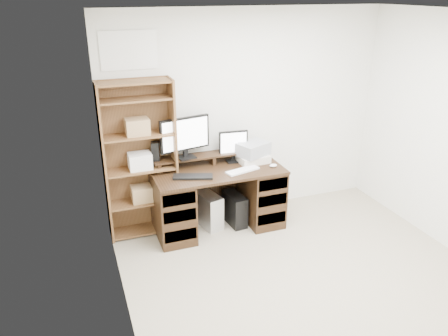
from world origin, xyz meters
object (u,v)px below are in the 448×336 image
monitor_wide (185,136)px  printer (253,158)px  bookshelf (139,159)px  desk (218,197)px  tower_black (235,209)px  monitor_small (233,145)px  tower_silver (208,210)px

monitor_wide → printer: 0.88m
printer → bookshelf: (-1.32, 0.14, 0.12)m
desk → tower_black: desk is taller
monitor_wide → bookshelf: (-0.53, 0.02, -0.22)m
monitor_small → bookshelf: size_ratio=0.21×
monitor_wide → printer: (0.80, -0.12, -0.34)m
tower_black → printer: bearing=9.7°
printer → bookshelf: size_ratio=0.20×
desk → tower_black: 0.29m
desk → monitor_small: 0.65m
desk → tower_silver: (-0.10, 0.07, -0.18)m
bookshelf → printer: bearing=-6.0°
monitor_wide → tower_black: 1.10m
desk → printer: (0.47, 0.07, 0.41)m
bookshelf → desk: bearing=-14.1°
monitor_wide → printer: bearing=-19.7°
monitor_small → tower_silver: monitor_small is taller
monitor_small → tower_black: monitor_small is taller
monitor_small → tower_black: 0.78m
printer → desk: bearing=-174.7°
tower_silver → tower_black: 0.32m
printer → bookshelf: bearing=170.4°
desk → printer: bearing=8.9°
desk → tower_silver: desk is taller
monitor_small → tower_black: bearing=-97.9°
monitor_small → tower_black: size_ratio=0.95×
desk → monitor_small: monitor_small is taller
monitor_wide → bookshelf: bearing=166.2°
monitor_small → monitor_wide: bearing=-175.9°
monitor_wide → tower_black: monitor_wide is taller
monitor_wide → tower_black: bearing=-30.4°
monitor_wide → printer: size_ratio=1.69×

